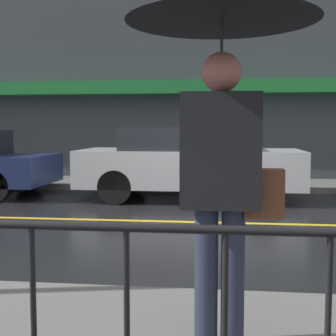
# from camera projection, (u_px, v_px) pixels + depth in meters

# --- Properties ---
(ground_plane) EXTENTS (80.00, 80.00, 0.00)m
(ground_plane) POSITION_uv_depth(u_px,v_px,m) (188.00, 222.00, 7.56)
(ground_plane) COLOR black
(sidewalk_far) EXTENTS (28.00, 1.90, 0.15)m
(sidewalk_far) POSITION_uv_depth(u_px,v_px,m) (201.00, 184.00, 11.99)
(sidewalk_far) COLOR #60605E
(sidewalk_far) RESTS_ON ground_plane
(lane_marking) EXTENTS (25.20, 0.12, 0.01)m
(lane_marking) POSITION_uv_depth(u_px,v_px,m) (188.00, 222.00, 7.56)
(lane_marking) COLOR gold
(lane_marking) RESTS_ON ground_plane
(building_storefront) EXTENTS (28.00, 0.85, 6.75)m
(building_storefront) POSITION_uv_depth(u_px,v_px,m) (204.00, 61.00, 12.78)
(building_storefront) COLOR #383D42
(building_storefront) RESTS_ON ground_plane
(railing_foreground) EXTENTS (12.00, 0.04, 1.02)m
(railing_foreground) POSITION_uv_depth(u_px,v_px,m) (80.00, 317.00, 1.82)
(railing_foreground) COLOR black
(railing_foreground) RESTS_ON sidewalk_near
(pedestrian) EXTENTS (1.17, 1.17, 2.27)m
(pedestrian) POSITION_uv_depth(u_px,v_px,m) (222.00, 55.00, 2.81)
(pedestrian) COLOR #23283D
(pedestrian) RESTS_ON sidewalk_near
(car_silver) EXTENTS (4.63, 1.85, 1.53)m
(car_silver) POSITION_uv_depth(u_px,v_px,m) (188.00, 162.00, 9.89)
(car_silver) COLOR #B2B5BA
(car_silver) RESTS_ON ground_plane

